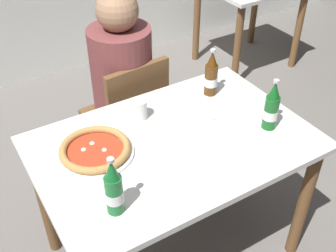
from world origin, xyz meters
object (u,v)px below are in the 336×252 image
at_px(dining_table_background, 250,1).
at_px(beer_bottle_center, 114,190).
at_px(napkin_with_cutlery, 198,112).
at_px(pizza_margherita_near, 95,150).
at_px(paper_cup, 139,109).
at_px(chair_behind_table, 130,115).
at_px(beer_bottle_right, 271,108).
at_px(diner_seated, 124,97).
at_px(beer_bottle_left, 211,76).
at_px(dining_table_main, 174,161).

height_order(dining_table_background, beer_bottle_center, beer_bottle_center).
distance_m(beer_bottle_center, napkin_with_cutlery, 0.69).
bearing_deg(pizza_margherita_near, paper_cup, 24.94).
height_order(chair_behind_table, paper_cup, chair_behind_table).
xyz_separation_m(pizza_margherita_near, paper_cup, (0.28, 0.13, 0.03)).
bearing_deg(beer_bottle_right, diner_seated, 113.48).
height_order(pizza_margherita_near, beer_bottle_left, beer_bottle_left).
bearing_deg(dining_table_main, beer_bottle_left, 32.54).
height_order(beer_bottle_left, beer_bottle_right, same).
height_order(dining_table_background, beer_bottle_left, beer_bottle_left).
xyz_separation_m(dining_table_main, beer_bottle_center, (-0.39, -0.22, 0.22)).
height_order(chair_behind_table, diner_seated, diner_seated).
height_order(beer_bottle_right, paper_cup, beer_bottle_right).
height_order(pizza_margherita_near, beer_bottle_center, beer_bottle_center).
height_order(dining_table_main, beer_bottle_right, beer_bottle_right).
relative_size(chair_behind_table, paper_cup, 8.95).
bearing_deg(beer_bottle_right, beer_bottle_left, 99.60).
bearing_deg(chair_behind_table, dining_table_background, -157.59).
height_order(diner_seated, pizza_margherita_near, diner_seated).
bearing_deg(beer_bottle_left, beer_bottle_center, -148.81).
bearing_deg(beer_bottle_left, dining_table_main, -147.46).
relative_size(pizza_margherita_near, paper_cup, 3.42).
relative_size(dining_table_main, napkin_with_cutlery, 6.31).
xyz_separation_m(beer_bottle_left, beer_bottle_center, (-0.74, -0.45, 0.00)).
bearing_deg(beer_bottle_center, paper_cup, 52.98).
bearing_deg(napkin_with_cutlery, dining_table_main, -149.51).
distance_m(dining_table_background, beer_bottle_center, 2.64).
bearing_deg(napkin_with_cutlery, beer_bottle_right, -50.90).
height_order(dining_table_main, paper_cup, paper_cup).
distance_m(dining_table_background, beer_bottle_left, 1.79).
xyz_separation_m(beer_bottle_left, napkin_with_cutlery, (-0.15, -0.11, -0.10)).
bearing_deg(beer_bottle_left, diner_seated, 123.36).
height_order(diner_seated, beer_bottle_center, diner_seated).
relative_size(chair_behind_table, beer_bottle_left, 3.44).
height_order(pizza_margherita_near, beer_bottle_right, beer_bottle_right).
bearing_deg(pizza_margherita_near, napkin_with_cutlery, 2.55).
xyz_separation_m(chair_behind_table, paper_cup, (-0.13, -0.38, 0.32)).
distance_m(diner_seated, napkin_with_cutlery, 0.58).
relative_size(dining_table_main, beer_bottle_right, 4.86).
height_order(dining_table_main, beer_bottle_center, beer_bottle_center).
bearing_deg(beer_bottle_right, paper_cup, 141.80).
distance_m(beer_bottle_left, beer_bottle_center, 0.87).
distance_m(diner_seated, paper_cup, 0.50).
relative_size(beer_bottle_left, beer_bottle_right, 1.00).
bearing_deg(dining_table_main, dining_table_background, 40.68).
bearing_deg(beer_bottle_left, pizza_margherita_near, -169.30).
bearing_deg(pizza_margherita_near, beer_bottle_center, -100.58).
distance_m(beer_bottle_right, napkin_with_cutlery, 0.35).
bearing_deg(beer_bottle_left, napkin_with_cutlery, -144.73).
bearing_deg(dining_table_background, dining_table_main, -139.32).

